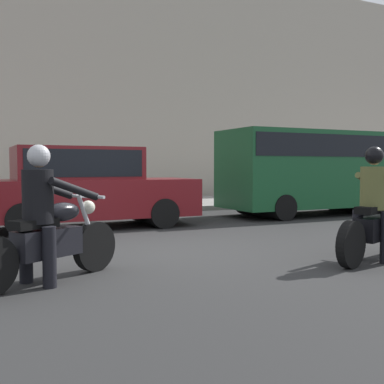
% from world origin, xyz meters
% --- Properties ---
extents(ground_plane, '(80.00, 80.00, 0.00)m').
position_xyz_m(ground_plane, '(0.00, 0.00, 0.00)').
color(ground_plane, '#292929').
extents(sidewalk_slab, '(40.00, 4.40, 0.14)m').
position_xyz_m(sidewalk_slab, '(0.00, 8.00, 0.07)').
color(sidewalk_slab, gray).
rests_on(sidewalk_slab, ground_plane).
extents(building_facade, '(40.00, 1.40, 9.24)m').
position_xyz_m(building_facade, '(0.00, 11.40, 4.62)').
color(building_facade, '#A89E8E').
rests_on(building_facade, ground_plane).
extents(motorcycle_with_rider_olive, '(2.04, 0.96, 1.59)m').
position_xyz_m(motorcycle_with_rider_olive, '(2.37, -1.95, 0.65)').
color(motorcycle_with_rider_olive, black).
rests_on(motorcycle_with_rider_olive, ground_plane).
extents(motorcycle_with_rider_black_leather, '(1.85, 1.17, 1.56)m').
position_xyz_m(motorcycle_with_rider_black_leather, '(-1.99, -1.32, 0.63)').
color(motorcycle_with_rider_black_leather, black).
rests_on(motorcycle_with_rider_black_leather, ground_plane).
extents(parked_sedan_maroon, '(4.60, 1.82, 1.72)m').
position_xyz_m(parked_sedan_maroon, '(-0.50, 3.33, 0.88)').
color(parked_sedan_maroon, maroon).
rests_on(parked_sedan_maroon, ground_plane).
extents(parked_van_forest_green, '(5.00, 1.96, 2.25)m').
position_xyz_m(parked_van_forest_green, '(5.74, 3.49, 1.31)').
color(parked_van_forest_green, '#164C28').
rests_on(parked_van_forest_green, ground_plane).
extents(pedestrian_bystander, '(0.34, 0.34, 1.62)m').
position_xyz_m(pedestrian_bystander, '(0.38, 7.37, 1.08)').
color(pedestrian_bystander, black).
rests_on(pedestrian_bystander, sidewalk_slab).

